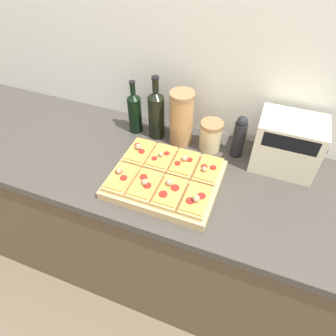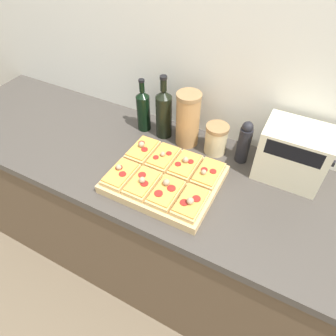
{
  "view_description": "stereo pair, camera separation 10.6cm",
  "coord_description": "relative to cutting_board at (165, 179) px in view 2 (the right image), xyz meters",
  "views": [
    {
      "loc": [
        0.29,
        -0.57,
        1.86
      ],
      "look_at": [
        -0.03,
        0.27,
        0.99
      ],
      "focal_mm": 32.0,
      "sensor_mm": 36.0,
      "label": 1
    },
    {
      "loc": [
        0.39,
        -0.52,
        1.86
      ],
      "look_at": [
        -0.03,
        0.27,
        0.99
      ],
      "focal_mm": 32.0,
      "sensor_mm": 36.0,
      "label": 2
    }
  ],
  "objects": [
    {
      "name": "pizza_slice_back_midright",
      "position": [
        0.05,
        0.09,
        0.03
      ],
      "size": [
        0.1,
        0.16,
        0.05
      ],
      "color": "tan",
      "rests_on": "cutting_board"
    },
    {
      "name": "pizza_slice_front_right",
      "position": [
        0.16,
        -0.09,
        0.03
      ],
      "size": [
        0.1,
        0.16,
        0.06
      ],
      "color": "tan",
      "rests_on": "cutting_board"
    },
    {
      "name": "pizza_slice_front_midright",
      "position": [
        0.05,
        -0.09,
        0.03
      ],
      "size": [
        0.1,
        0.16,
        0.06
      ],
      "color": "tan",
      "rests_on": "cutting_board"
    },
    {
      "name": "pizza_slice_back_right",
      "position": [
        0.16,
        0.09,
        0.03
      ],
      "size": [
        0.1,
        0.16,
        0.05
      ],
      "color": "tan",
      "rests_on": "cutting_board"
    },
    {
      "name": "wine_bottle",
      "position": [
        -0.16,
        0.29,
        0.11
      ],
      "size": [
        0.08,
        0.08,
        0.32
      ],
      "color": "black",
      "rests_on": "kitchen_counter"
    },
    {
      "name": "grain_jar_short",
      "position": [
        0.11,
        0.29,
        0.05
      ],
      "size": [
        0.1,
        0.1,
        0.14
      ],
      "color": "beige",
      "rests_on": "kitchen_counter"
    },
    {
      "name": "pizza_slice_front_midleft",
      "position": [
        -0.05,
        -0.09,
        0.03
      ],
      "size": [
        0.1,
        0.16,
        0.05
      ],
      "color": "tan",
      "rests_on": "cutting_board"
    },
    {
      "name": "grain_jar_tall",
      "position": [
        -0.03,
        0.29,
        0.11
      ],
      "size": [
        0.11,
        0.11,
        0.26
      ],
      "color": "#AD7F4C",
      "rests_on": "kitchen_counter"
    },
    {
      "name": "kitchen_counter",
      "position": [
        0.03,
        0.08,
        -0.48
      ],
      "size": [
        2.63,
        0.67,
        0.93
      ],
      "color": "brown",
      "rests_on": "ground_plane"
    },
    {
      "name": "toaster_oven",
      "position": [
        0.44,
        0.29,
        0.1
      ],
      "size": [
        0.29,
        0.19,
        0.24
      ],
      "color": "beige",
      "rests_on": "kitchen_counter"
    },
    {
      "name": "olive_oil_bottle",
      "position": [
        -0.27,
        0.29,
        0.09
      ],
      "size": [
        0.07,
        0.07,
        0.27
      ],
      "color": "black",
      "rests_on": "kitchen_counter"
    },
    {
      "name": "pizza_slice_back_midleft",
      "position": [
        -0.05,
        0.09,
        0.03
      ],
      "size": [
        0.1,
        0.16,
        0.05
      ],
      "color": "tan",
      "rests_on": "cutting_board"
    },
    {
      "name": "pepper_mill",
      "position": [
        0.24,
        0.29,
        0.08
      ],
      "size": [
        0.06,
        0.06,
        0.21
      ],
      "color": "black",
      "rests_on": "kitchen_counter"
    },
    {
      "name": "ground_plane",
      "position": [
        0.03,
        -0.24,
        -0.95
      ],
      "size": [
        12.0,
        12.0,
        0.0
      ],
      "primitive_type": "plane",
      "color": "brown"
    },
    {
      "name": "cutting_board",
      "position": [
        0.0,
        0.0,
        0.0
      ],
      "size": [
        0.44,
        0.37,
        0.04
      ],
      "primitive_type": "cube",
      "color": "tan",
      "rests_on": "kitchen_counter"
    },
    {
      "name": "wall_back",
      "position": [
        0.03,
        0.44,
        0.3
      ],
      "size": [
        6.0,
        0.06,
        2.5
      ],
      "color": "silver",
      "rests_on": "ground_plane"
    },
    {
      "name": "pizza_slice_back_left",
      "position": [
        -0.16,
        0.09,
        0.03
      ],
      "size": [
        0.1,
        0.16,
        0.05
      ],
      "color": "tan",
      "rests_on": "cutting_board"
    },
    {
      "name": "pizza_slice_front_left",
      "position": [
        -0.16,
        -0.09,
        0.03
      ],
      "size": [
        0.1,
        0.16,
        0.05
      ],
      "color": "tan",
      "rests_on": "cutting_board"
    }
  ]
}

